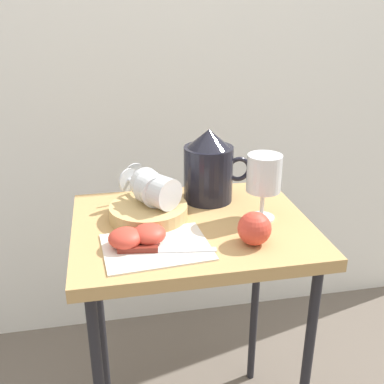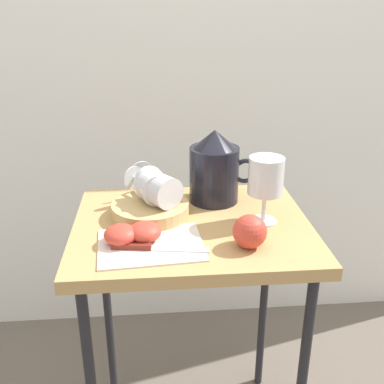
{
  "view_description": "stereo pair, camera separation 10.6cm",
  "coord_description": "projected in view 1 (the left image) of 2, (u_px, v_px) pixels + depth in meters",
  "views": [
    {
      "loc": [
        -0.19,
        -0.96,
        1.2
      ],
      "look_at": [
        0.0,
        0.0,
        0.79
      ],
      "focal_mm": 42.77,
      "sensor_mm": 36.0,
      "label": 1
    },
    {
      "loc": [
        -0.08,
        -0.97,
        1.2
      ],
      "look_at": [
        0.0,
        0.0,
        0.79
      ],
      "focal_mm": 42.77,
      "sensor_mm": 36.0,
      "label": 2
    }
  ],
  "objects": [
    {
      "name": "apple_half_right",
      "position": [
        149.0,
        234.0,
        0.99
      ],
      "size": [
        0.07,
        0.07,
        0.04
      ],
      "primitive_type": "ellipsoid",
      "color": "#CC3D2D",
      "rests_on": "linen_napkin"
    },
    {
      "name": "curtain_drape",
      "position": [
        156.0,
        25.0,
        1.47
      ],
      "size": [
        2.4,
        0.03,
        2.25
      ],
      "primitive_type": "cube",
      "color": "white",
      "rests_on": "ground_plane"
    },
    {
      "name": "linen_napkin",
      "position": [
        156.0,
        247.0,
        0.98
      ],
      "size": [
        0.24,
        0.19,
        0.0
      ],
      "primitive_type": "cube",
      "rotation": [
        0.0,
        0.0,
        0.08
      ],
      "color": "silver",
      "rests_on": "table"
    },
    {
      "name": "wine_glass_tipped_near",
      "position": [
        150.0,
        187.0,
        1.11
      ],
      "size": [
        0.11,
        0.16,
        0.08
      ],
      "color": "silver",
      "rests_on": "basket_tray"
    },
    {
      "name": "knife",
      "position": [
        152.0,
        250.0,
        0.96
      ],
      "size": [
        0.21,
        0.04,
        0.01
      ],
      "color": "silver",
      "rests_on": "linen_napkin"
    },
    {
      "name": "basket_tray",
      "position": [
        149.0,
        212.0,
        1.11
      ],
      "size": [
        0.19,
        0.19,
        0.03
      ],
      "primitive_type": "cylinder",
      "color": "tan",
      "rests_on": "table"
    },
    {
      "name": "apple_whole",
      "position": [
        254.0,
        228.0,
        0.98
      ],
      "size": [
        0.07,
        0.07,
        0.07
      ],
      "primitive_type": "sphere",
      "color": "#CC3D2D",
      "rests_on": "table"
    },
    {
      "name": "wine_glass_tipped_far",
      "position": [
        157.0,
        190.0,
        1.09
      ],
      "size": [
        0.15,
        0.16,
        0.08
      ],
      "color": "silver",
      "rests_on": "basket_tray"
    },
    {
      "name": "table",
      "position": [
        192.0,
        250.0,
        1.12
      ],
      "size": [
        0.56,
        0.45,
        0.71
      ],
      "color": "tan",
      "rests_on": "ground_plane"
    },
    {
      "name": "pitcher",
      "position": [
        209.0,
        172.0,
        1.19
      ],
      "size": [
        0.18,
        0.13,
        0.19
      ],
      "color": "black",
      "rests_on": "table"
    },
    {
      "name": "apple_half_left",
      "position": [
        125.0,
        238.0,
        0.97
      ],
      "size": [
        0.07,
        0.07,
        0.04
      ],
      "primitive_type": "ellipsoid",
      "color": "#CC3D2D",
      "rests_on": "linen_napkin"
    },
    {
      "name": "wine_glass_upright",
      "position": [
        264.0,
        177.0,
        1.07
      ],
      "size": [
        0.08,
        0.08,
        0.16
      ],
      "color": "silver",
      "rests_on": "table"
    }
  ]
}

